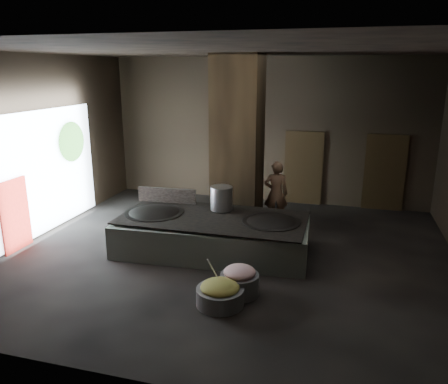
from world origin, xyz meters
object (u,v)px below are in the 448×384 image
(hearth_platform, at_px, (213,235))
(veg_basin, at_px, (220,296))
(wok_left, at_px, (154,216))
(wok_right, at_px, (271,225))
(meat_basin, at_px, (240,284))
(stock_pot, at_px, (221,198))
(cook, at_px, (276,193))

(hearth_platform, relative_size, veg_basin, 5.03)
(wok_left, bearing_deg, hearth_platform, 1.97)
(wok_right, xyz_separation_m, meat_basin, (-0.27, -1.90, -0.55))
(stock_pot, bearing_deg, veg_basin, -74.64)
(wok_left, relative_size, veg_basin, 1.59)
(wok_left, height_order, veg_basin, wok_left)
(veg_basin, distance_m, meat_basin, 0.54)
(wok_left, relative_size, wok_right, 1.07)
(hearth_platform, relative_size, wok_left, 3.17)
(wok_left, distance_m, meat_basin, 3.15)
(meat_basin, bearing_deg, stock_pot, 113.36)
(wok_left, distance_m, veg_basin, 3.28)
(wok_right, bearing_deg, meat_basin, -97.96)
(wok_right, relative_size, cook, 0.73)
(hearth_platform, bearing_deg, meat_basin, -62.75)
(hearth_platform, xyz_separation_m, veg_basin, (0.84, -2.32, -0.22))
(hearth_platform, xyz_separation_m, meat_basin, (1.08, -1.85, -0.18))
(cook, relative_size, veg_basin, 2.03)
(stock_pot, relative_size, cook, 0.32)
(cook, bearing_deg, hearth_platform, 51.83)
(cook, distance_m, meat_basin, 4.08)
(hearth_platform, bearing_deg, stock_pot, 81.62)
(hearth_platform, xyz_separation_m, cook, (1.12, 2.17, 0.50))
(stock_pot, xyz_separation_m, cook, (1.07, 1.62, -0.25))
(veg_basin, bearing_deg, cook, 86.40)
(stock_pot, relative_size, veg_basin, 0.66)
(wok_right, relative_size, veg_basin, 1.48)
(wok_left, xyz_separation_m, veg_basin, (2.29, -2.27, -0.59))
(wok_right, height_order, stock_pot, stock_pot)
(stock_pot, bearing_deg, wok_right, -21.04)
(wok_left, relative_size, meat_basin, 1.87)
(hearth_platform, distance_m, veg_basin, 2.48)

